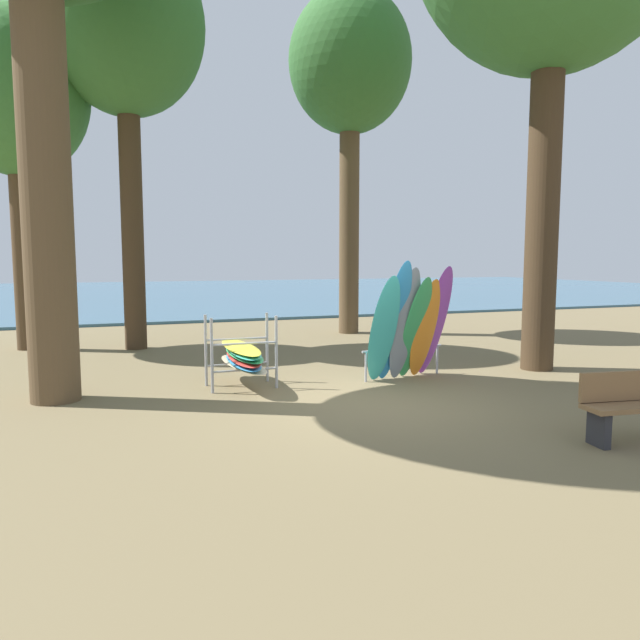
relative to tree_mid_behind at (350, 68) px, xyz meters
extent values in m
plane|color=brown|center=(-3.02, -7.93, -7.64)|extent=(80.00, 80.00, 0.00)
cube|color=#38607A|center=(-3.02, 22.23, -7.59)|extent=(80.00, 36.00, 0.10)
cylinder|color=brown|center=(-7.61, -6.13, -3.93)|extent=(0.75, 0.75, 7.41)
cylinder|color=#42301E|center=(1.27, -6.63, -4.05)|extent=(0.63, 0.63, 7.17)
cylinder|color=brown|center=(0.00, 0.00, -4.28)|extent=(0.58, 0.58, 6.72)
ellipsoid|color=#33662D|center=(0.00, 0.00, 0.20)|extent=(3.52, 3.52, 4.05)
cylinder|color=#4C3823|center=(-8.65, -0.19, -5.12)|extent=(0.47, 0.47, 5.04)
ellipsoid|color=#387033|center=(-8.65, -0.19, -1.53)|extent=(3.38, 3.38, 3.88)
cylinder|color=#42301E|center=(-6.14, -1.02, -4.38)|extent=(0.52, 0.52, 6.51)
ellipsoid|color=#33662D|center=(-6.14, -1.02, 0.04)|extent=(3.67, 3.67, 4.22)
ellipsoid|color=#38B2AD|center=(-2.26, -6.82, -6.67)|extent=(0.56, 0.75, 1.94)
ellipsoid|color=#2D8ED1|center=(-2.02, -6.77, -6.54)|extent=(0.65, 0.82, 2.19)
ellipsoid|color=gray|center=(-1.78, -6.72, -6.60)|extent=(0.63, 0.69, 2.07)
ellipsoid|color=#339E56|center=(-1.55, -6.67, -6.69)|extent=(0.66, 0.79, 1.90)
ellipsoid|color=orange|center=(-1.31, -6.63, -6.71)|extent=(0.63, 0.69, 1.86)
ellipsoid|color=purple|center=(-1.08, -6.58, -6.59)|extent=(0.66, 0.84, 2.09)
cylinder|color=#9EA0A5|center=(-2.48, -6.56, -7.36)|extent=(0.04, 0.04, 0.55)
cylinder|color=#9EA0A5|center=(-0.86, -6.33, -7.36)|extent=(0.04, 0.04, 0.55)
cylinder|color=#9EA0A5|center=(-1.67, -6.45, -7.09)|extent=(1.78, 0.29, 0.04)
cylinder|color=#9EA0A5|center=(-5.22, -6.48, -7.01)|extent=(0.05, 0.05, 1.25)
cylinder|color=#9EA0A5|center=(-4.12, -6.48, -7.01)|extent=(0.05, 0.05, 1.25)
cylinder|color=#9EA0A5|center=(-5.22, -5.88, -7.01)|extent=(0.05, 0.05, 1.25)
cylinder|color=#9EA0A5|center=(-4.12, -5.88, -7.01)|extent=(0.05, 0.05, 1.25)
cylinder|color=#9EA0A5|center=(-4.67, -6.48, -7.29)|extent=(1.10, 0.04, 0.04)
cylinder|color=#9EA0A5|center=(-4.67, -6.48, -6.84)|extent=(1.10, 0.04, 0.04)
cylinder|color=#9EA0A5|center=(-4.67, -5.88, -7.29)|extent=(1.10, 0.04, 0.04)
cylinder|color=#9EA0A5|center=(-4.67, -5.88, -6.84)|extent=(1.10, 0.04, 0.04)
ellipsoid|color=#C6B289|center=(-4.64, -6.18, -7.24)|extent=(0.65, 2.13, 0.06)
ellipsoid|color=#2D8ED1|center=(-4.64, -6.18, -7.18)|extent=(0.62, 2.13, 0.06)
ellipsoid|color=red|center=(-4.63, -6.18, -7.12)|extent=(0.64, 2.13, 0.06)
ellipsoid|color=#339E56|center=(-4.62, -6.18, -7.06)|extent=(0.56, 2.11, 0.06)
ellipsoid|color=#38B2AD|center=(-4.63, -6.18, -7.00)|extent=(0.65, 2.13, 0.06)
ellipsoid|color=yellow|center=(-4.68, -6.18, -6.94)|extent=(0.51, 2.10, 0.06)
cube|color=#2D2D33|center=(-1.42, -10.82, -7.43)|extent=(0.14, 0.33, 0.42)
cube|color=olive|center=(-0.87, -10.90, -7.19)|extent=(1.44, 0.59, 0.06)
cube|color=olive|center=(-0.84, -10.72, -6.97)|extent=(1.40, 0.25, 0.36)
camera|label=1|loc=(-6.86, -15.97, -5.42)|focal=32.78mm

